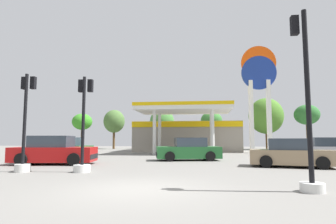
{
  "coord_description": "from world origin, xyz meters",
  "views": [
    {
      "loc": [
        1.85,
        -8.01,
        1.46
      ],
      "look_at": [
        -1.15,
        16.19,
        3.81
      ],
      "focal_mm": 29.63,
      "sensor_mm": 36.0,
      "label": 1
    }
  ],
  "objects_px": {
    "traffic_signal_2": "(25,135)",
    "tree_4": "(266,116)",
    "car_2": "(291,154)",
    "car_3": "(54,151)",
    "tree_1": "(114,121)",
    "station_pole_sign": "(259,85)",
    "tree_5": "(307,115)",
    "tree_2": "(162,122)",
    "traffic_signal_0": "(83,138)",
    "traffic_signal_3": "(308,124)",
    "tree_3": "(211,121)",
    "tree_0": "(82,122)",
    "car_1": "(330,150)",
    "car_0": "(63,149)",
    "car_5": "(188,150)"
  },
  "relations": [
    {
      "from": "car_1",
      "to": "tree_3",
      "type": "distance_m",
      "value": 20.07
    },
    {
      "from": "station_pole_sign",
      "to": "car_2",
      "type": "xyz_separation_m",
      "value": [
        -1.43,
        -14.46,
        -6.38
      ]
    },
    {
      "from": "traffic_signal_0",
      "to": "traffic_signal_3",
      "type": "distance_m",
      "value": 8.95
    },
    {
      "from": "car_2",
      "to": "car_3",
      "type": "relative_size",
      "value": 0.92
    },
    {
      "from": "traffic_signal_3",
      "to": "tree_0",
      "type": "distance_m",
      "value": 35.93
    },
    {
      "from": "traffic_signal_2",
      "to": "tree_4",
      "type": "height_order",
      "value": "tree_4"
    },
    {
      "from": "car_2",
      "to": "car_1",
      "type": "bearing_deg",
      "value": 51.75
    },
    {
      "from": "station_pole_sign",
      "to": "car_3",
      "type": "bearing_deg",
      "value": -134.71
    },
    {
      "from": "car_0",
      "to": "car_5",
      "type": "height_order",
      "value": "car_0"
    },
    {
      "from": "car_3",
      "to": "traffic_signal_2",
      "type": "xyz_separation_m",
      "value": [
        0.55,
        -3.52,
        0.9
      ]
    },
    {
      "from": "car_2",
      "to": "tree_1",
      "type": "bearing_deg",
      "value": 126.26
    },
    {
      "from": "car_2",
      "to": "traffic_signal_3",
      "type": "relative_size",
      "value": 0.84
    },
    {
      "from": "station_pole_sign",
      "to": "tree_1",
      "type": "relative_size",
      "value": 2.01
    },
    {
      "from": "tree_1",
      "to": "tree_2",
      "type": "relative_size",
      "value": 0.99
    },
    {
      "from": "traffic_signal_3",
      "to": "tree_4",
      "type": "xyz_separation_m",
      "value": [
        5.65,
        30.6,
        2.66
      ]
    },
    {
      "from": "car_2",
      "to": "car_5",
      "type": "bearing_deg",
      "value": 145.85
    },
    {
      "from": "car_2",
      "to": "car_5",
      "type": "distance_m",
      "value": 6.65
    },
    {
      "from": "tree_2",
      "to": "tree_4",
      "type": "distance_m",
      "value": 14.26
    },
    {
      "from": "station_pole_sign",
      "to": "traffic_signal_0",
      "type": "xyz_separation_m",
      "value": [
        -11.24,
        -17.87,
        -5.57
      ]
    },
    {
      "from": "car_2",
      "to": "car_3",
      "type": "xyz_separation_m",
      "value": [
        -13.0,
        -0.12,
        0.07
      ]
    },
    {
      "from": "car_0",
      "to": "station_pole_sign",
      "type": "bearing_deg",
      "value": 29.71
    },
    {
      "from": "car_5",
      "to": "car_1",
      "type": "bearing_deg",
      "value": 9.11
    },
    {
      "from": "tree_2",
      "to": "tree_1",
      "type": "bearing_deg",
      "value": -179.51
    },
    {
      "from": "car_0",
      "to": "tree_5",
      "type": "relative_size",
      "value": 0.79
    },
    {
      "from": "tree_2",
      "to": "car_3",
      "type": "bearing_deg",
      "value": -96.78
    },
    {
      "from": "traffic_signal_2",
      "to": "tree_2",
      "type": "bearing_deg",
      "value": 85.26
    },
    {
      "from": "traffic_signal_0",
      "to": "tree_2",
      "type": "distance_m",
      "value": 26.97
    },
    {
      "from": "station_pole_sign",
      "to": "tree_5",
      "type": "bearing_deg",
      "value": 46.23
    },
    {
      "from": "car_3",
      "to": "tree_1",
      "type": "xyz_separation_m",
      "value": [
        -4.16,
        23.52,
        3.19
      ]
    },
    {
      "from": "car_3",
      "to": "tree_1",
      "type": "distance_m",
      "value": 24.1
    },
    {
      "from": "tree_1",
      "to": "tree_3",
      "type": "xyz_separation_m",
      "value": [
        13.88,
        0.24,
        0.03
      ]
    },
    {
      "from": "car_3",
      "to": "traffic_signal_0",
      "type": "bearing_deg",
      "value": -45.81
    },
    {
      "from": "tree_0",
      "to": "tree_2",
      "type": "distance_m",
      "value": 11.53
    },
    {
      "from": "car_1",
      "to": "station_pole_sign",
      "type": "bearing_deg",
      "value": 106.6
    },
    {
      "from": "tree_0",
      "to": "tree_4",
      "type": "xyz_separation_m",
      "value": [
        25.75,
        0.89,
        0.67
      ]
    },
    {
      "from": "traffic_signal_2",
      "to": "tree_0",
      "type": "xyz_separation_m",
      "value": [
        -9.26,
        26.39,
        2.22
      ]
    },
    {
      "from": "tree_1",
      "to": "tree_4",
      "type": "distance_m",
      "value": 21.22
    },
    {
      "from": "tree_0",
      "to": "tree_4",
      "type": "distance_m",
      "value": 25.77
    },
    {
      "from": "car_3",
      "to": "tree_4",
      "type": "xyz_separation_m",
      "value": [
        17.05,
        23.75,
        3.79
      ]
    },
    {
      "from": "car_1",
      "to": "car_3",
      "type": "bearing_deg",
      "value": -162.52
    },
    {
      "from": "station_pole_sign",
      "to": "car_1",
      "type": "distance_m",
      "value": 11.48
    },
    {
      "from": "tree_5",
      "to": "traffic_signal_0",
      "type": "bearing_deg",
      "value": -126.05
    },
    {
      "from": "car_3",
      "to": "traffic_signal_2",
      "type": "distance_m",
      "value": 3.68
    },
    {
      "from": "tree_3",
      "to": "tree_4",
      "type": "xyz_separation_m",
      "value": [
        7.33,
        -0.0,
        0.58
      ]
    },
    {
      "from": "station_pole_sign",
      "to": "car_0",
      "type": "distance_m",
      "value": 20.13
    },
    {
      "from": "car_3",
      "to": "tree_4",
      "type": "distance_m",
      "value": 29.48
    },
    {
      "from": "car_2",
      "to": "tree_4",
      "type": "xyz_separation_m",
      "value": [
        4.05,
        23.63,
        3.86
      ]
    },
    {
      "from": "station_pole_sign",
      "to": "tree_0",
      "type": "distance_m",
      "value": 24.78
    },
    {
      "from": "tree_5",
      "to": "tree_2",
      "type": "bearing_deg",
      "value": 175.99
    },
    {
      "from": "car_2",
      "to": "traffic_signal_2",
      "type": "height_order",
      "value": "traffic_signal_2"
    }
  ]
}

